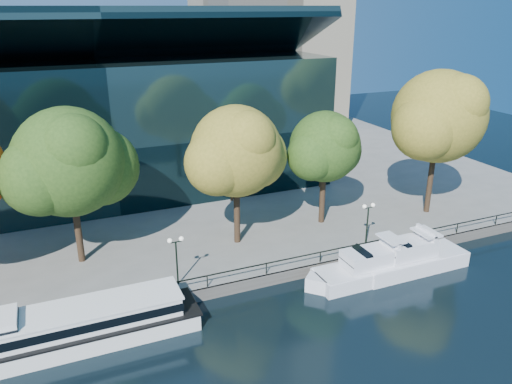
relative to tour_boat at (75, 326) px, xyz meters
name	(u,v)px	position (x,y,z in m)	size (l,w,h in m)	color
ground	(222,320)	(9.86, -1.32, -1.39)	(160.00, 160.00, 0.00)	black
promenade	(133,171)	(9.86, 35.05, -0.89)	(90.00, 67.08, 1.00)	slate
railing	(207,276)	(9.86, 1.93, 0.55)	(88.20, 0.08, 0.99)	black
convention_building	(100,122)	(5.86, 30.46, 7.11)	(50.00, 24.57, 21.43)	black
tour_boat	(75,326)	(0.00, 0.00, 0.00)	(17.24, 3.85, 3.27)	white
cruiser_near	(371,267)	(23.28, -0.57, -0.32)	(11.93, 3.07, 3.46)	white
cruiser_far	(408,258)	(26.98, -0.67, -0.23)	(11.18, 3.10, 3.65)	white
tree_2	(71,164)	(1.46, 10.08, 8.23)	(10.99, 9.01, 13.21)	black
tree_3	(238,153)	(14.98, 8.32, 8.09)	(9.99, 8.19, 12.65)	black
tree_4	(326,148)	(24.36, 9.26, 7.28)	(8.51, 6.98, 11.23)	black
tree_5	(440,119)	(36.02, 7.23, 9.56)	(11.52, 9.45, 14.76)	black
lamp_1	(176,250)	(7.86, 3.18, 2.59)	(1.26, 0.36, 4.03)	black
lamp_2	(368,215)	(25.32, 3.18, 2.59)	(1.26, 0.36, 4.03)	black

